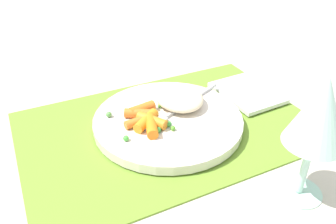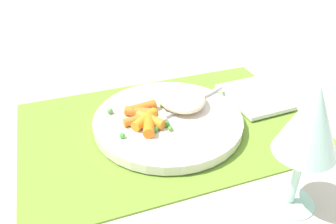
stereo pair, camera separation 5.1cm
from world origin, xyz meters
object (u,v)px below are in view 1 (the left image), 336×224
rice_mound (179,98)px  fork (177,110)px  carrot_portion (146,119)px  plate (168,121)px  wine_glass (320,115)px  napkin (247,93)px

rice_mound → fork: (0.01, 0.02, -0.01)m
rice_mound → carrot_portion: rice_mound is taller
plate → wine_glass: 0.26m
fork → napkin: fork is taller
rice_mound → wine_glass: size_ratio=0.54×
rice_mound → fork: bearing=52.4°
fork → wine_glass: (-0.07, 0.22, 0.10)m
carrot_portion → wine_glass: 0.27m
rice_mound → wine_glass: 0.26m
fork → carrot_portion: bearing=8.7°
plate → wine_glass: (-0.09, 0.21, 0.11)m
wine_glass → rice_mound: bearing=-76.8°
carrot_portion → napkin: (-0.23, -0.03, -0.02)m
rice_mound → wine_glass: (-0.06, 0.24, 0.09)m
carrot_portion → fork: (-0.06, -0.01, -0.01)m
wine_glass → napkin: 0.28m
rice_mound → napkin: size_ratio=0.73×
fork → wine_glass: bearing=107.4°
plate → napkin: 0.19m
rice_mound → napkin: 0.15m
plate → carrot_portion: 0.04m
plate → rice_mound: 0.05m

